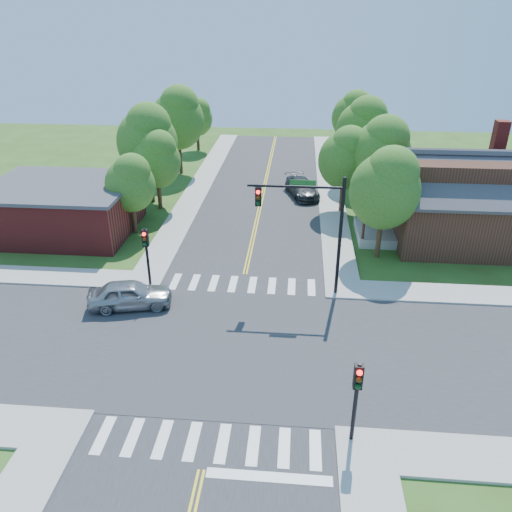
# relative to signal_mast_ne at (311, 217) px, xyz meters

# --- Properties ---
(ground) EXTENTS (100.00, 100.00, 0.00)m
(ground) POSITION_rel_signal_mast_ne_xyz_m (-3.91, -5.59, -4.85)
(ground) COLOR #304916
(ground) RESTS_ON ground
(road_ns) EXTENTS (10.00, 90.00, 0.04)m
(road_ns) POSITION_rel_signal_mast_ne_xyz_m (-3.91, -5.59, -4.83)
(road_ns) COLOR #2D2D30
(road_ns) RESTS_ON ground
(road_ew) EXTENTS (90.00, 10.00, 0.04)m
(road_ew) POSITION_rel_signal_mast_ne_xyz_m (-3.91, -5.59, -4.83)
(road_ew) COLOR #2D2D30
(road_ew) RESTS_ON ground
(intersection_patch) EXTENTS (10.20, 10.20, 0.06)m
(intersection_patch) POSITION_rel_signal_mast_ne_xyz_m (-3.91, -5.59, -4.85)
(intersection_patch) COLOR #2D2D30
(intersection_patch) RESTS_ON ground
(sidewalk_ne) EXTENTS (40.00, 40.00, 0.14)m
(sidewalk_ne) POSITION_rel_signal_mast_ne_xyz_m (11.90, 10.23, -4.78)
(sidewalk_ne) COLOR #9E9B93
(sidewalk_ne) RESTS_ON ground
(sidewalk_nw) EXTENTS (40.00, 40.00, 0.14)m
(sidewalk_nw) POSITION_rel_signal_mast_ne_xyz_m (-19.73, 10.23, -4.78)
(sidewalk_nw) COLOR #9E9B93
(sidewalk_nw) RESTS_ON ground
(crosswalk_north) EXTENTS (8.85, 2.00, 0.01)m
(crosswalk_north) POSITION_rel_signal_mast_ne_xyz_m (-3.91, 0.61, -4.80)
(crosswalk_north) COLOR white
(crosswalk_north) RESTS_ON ground
(crosswalk_south) EXTENTS (8.85, 2.00, 0.01)m
(crosswalk_south) POSITION_rel_signal_mast_ne_xyz_m (-3.91, -11.79, -4.80)
(crosswalk_south) COLOR white
(crosswalk_south) RESTS_ON ground
(centerline) EXTENTS (0.30, 90.00, 0.01)m
(centerline) POSITION_rel_signal_mast_ne_xyz_m (-3.91, -5.59, -4.80)
(centerline) COLOR yellow
(centerline) RESTS_ON ground
(stop_bar) EXTENTS (4.60, 0.45, 0.09)m
(stop_bar) POSITION_rel_signal_mast_ne_xyz_m (-1.41, -13.19, -4.85)
(stop_bar) COLOR white
(stop_bar) RESTS_ON ground
(signal_mast_ne) EXTENTS (5.30, 0.42, 7.20)m
(signal_mast_ne) POSITION_rel_signal_mast_ne_xyz_m (0.00, 0.00, 0.00)
(signal_mast_ne) COLOR black
(signal_mast_ne) RESTS_ON ground
(signal_pole_se) EXTENTS (0.34, 0.42, 3.80)m
(signal_pole_se) POSITION_rel_signal_mast_ne_xyz_m (1.69, -11.21, -2.19)
(signal_pole_se) COLOR black
(signal_pole_se) RESTS_ON ground
(signal_pole_nw) EXTENTS (0.34, 0.42, 3.80)m
(signal_pole_nw) POSITION_rel_signal_mast_ne_xyz_m (-9.51, -0.01, -2.19)
(signal_pole_nw) COLOR black
(signal_pole_nw) RESTS_ON ground
(house_ne) EXTENTS (13.05, 8.80, 7.11)m
(house_ne) POSITION_rel_signal_mast_ne_xyz_m (11.19, 8.65, -1.52)
(house_ne) COLOR #361C12
(house_ne) RESTS_ON ground
(building_nw) EXTENTS (10.40, 8.40, 3.73)m
(building_nw) POSITION_rel_signal_mast_ne_xyz_m (-18.11, 7.61, -2.97)
(building_nw) COLOR maroon
(building_nw) RESTS_ON ground
(tree_e_a) EXTENTS (4.53, 4.30, 7.70)m
(tree_e_a) POSITION_rel_signal_mast_ne_xyz_m (4.85, 5.18, 0.19)
(tree_e_a) COLOR #382314
(tree_e_a) RESTS_ON ground
(tree_e_b) EXTENTS (4.79, 4.55, 8.15)m
(tree_e_b) POSITION_rel_signal_mast_ne_xyz_m (5.52, 12.77, 0.49)
(tree_e_b) COLOR #382314
(tree_e_b) RESTS_ON ground
(tree_e_c) EXTENTS (4.89, 4.64, 8.31)m
(tree_e_c) POSITION_rel_signal_mast_ne_xyz_m (4.97, 20.58, 0.59)
(tree_e_c) COLOR #382314
(tree_e_c) RESTS_ON ground
(tree_e_d) EXTENTS (4.43, 4.21, 7.54)m
(tree_e_d) POSITION_rel_signal_mast_ne_xyz_m (4.87, 29.28, 0.09)
(tree_e_d) COLOR #382314
(tree_e_d) RESTS_ON ground
(tree_w_a) EXTENTS (3.60, 3.42, 6.13)m
(tree_w_a) POSITION_rel_signal_mast_ne_xyz_m (-12.75, 7.73, -0.84)
(tree_w_a) COLOR #382314
(tree_w_a) RESTS_ON ground
(tree_w_b) EXTENTS (5.01, 4.76, 8.51)m
(tree_w_b) POSITION_rel_signal_mast_ne_xyz_m (-13.23, 14.29, 0.73)
(tree_w_b) COLOR #382314
(tree_w_b) RESTS_ON ground
(tree_w_c) EXTENTS (5.13, 4.87, 8.72)m
(tree_w_c) POSITION_rel_signal_mast_ne_xyz_m (-12.61, 22.74, 0.87)
(tree_w_c) COLOR #382314
(tree_w_c) RESTS_ON ground
(tree_w_d) EXTENTS (3.58, 3.40, 6.09)m
(tree_w_d) POSITION_rel_signal_mast_ne_xyz_m (-12.56, 31.74, -0.87)
(tree_w_d) COLOR #382314
(tree_w_d) RESTS_ON ground
(tree_house) EXTENTS (4.21, 4.00, 7.15)m
(tree_house) POSITION_rel_signal_mast_ne_xyz_m (2.93, 13.37, -0.17)
(tree_house) COLOR #382314
(tree_house) RESTS_ON ground
(tree_bldg) EXTENTS (3.94, 3.74, 6.70)m
(tree_bldg) POSITION_rel_signal_mast_ne_xyz_m (-12.14, 12.73, -0.46)
(tree_bldg) COLOR #382314
(tree_bldg) RESTS_ON ground
(car_silver) EXTENTS (3.79, 5.40, 1.58)m
(car_silver) POSITION_rel_signal_mast_ne_xyz_m (-9.94, -2.41, -4.06)
(car_silver) COLOR #9D9FA4
(car_silver) RESTS_ON ground
(car_dgrey) EXTENTS (5.08, 6.34, 1.49)m
(car_dgrey) POSITION_rel_signal_mast_ne_xyz_m (-0.41, 16.94, -4.11)
(car_dgrey) COLOR #2B2E30
(car_dgrey) RESTS_ON ground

